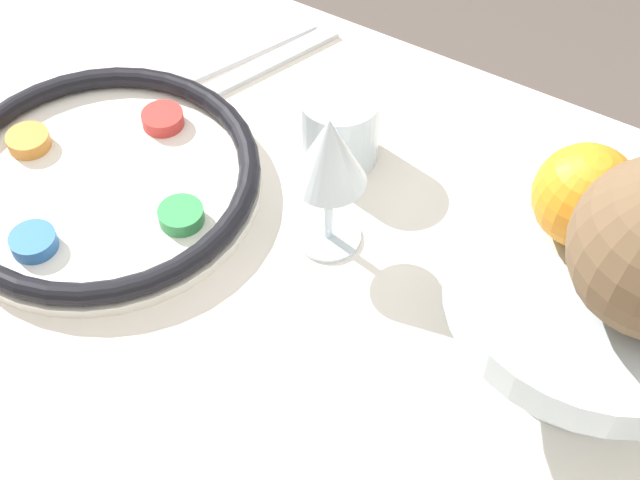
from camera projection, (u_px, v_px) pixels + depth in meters
The scene contains 7 objects.
seder_plate at pixel (102, 178), 0.81m from camera, with size 0.29×0.29×0.03m.
wine_glass at pixel (329, 157), 0.71m from camera, with size 0.06×0.06×0.14m.
fruit_stand at pixel (600, 294), 0.63m from camera, with size 0.22×0.22×0.12m.
orange_fruit at pixel (585, 196), 0.61m from camera, with size 0.07×0.07×0.07m.
cup_mid at pixel (339, 127), 0.82m from camera, with size 0.07×0.07×0.07m.
fork_left at pixel (248, 52), 0.95m from camera, with size 0.08×0.16×0.01m.
fork_right at pixel (272, 61), 0.94m from camera, with size 0.08×0.16×0.01m.
Camera 1 is at (0.13, -0.28, 1.32)m, focal length 50.00 mm.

